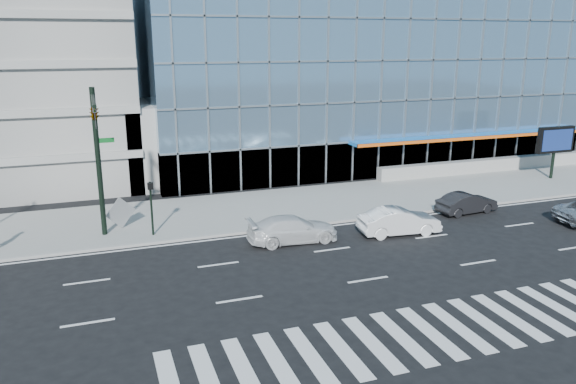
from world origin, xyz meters
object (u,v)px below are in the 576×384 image
white_sedan (399,221)px  tilted_panel (121,213)px  white_suv (293,229)px  dark_sedan (467,203)px  ped_signal_post (151,200)px  marquee_sign (555,141)px  traffic_signal (96,129)px

white_sedan → tilted_panel: tilted_panel is taller
white_sedan → white_suv: bearing=87.9°
dark_sedan → ped_signal_post: bearing=78.6°
marquee_sign → dark_sedan: (-11.52, -4.99, -2.42)m
white_sedan → tilted_panel: (-14.53, 5.79, 0.32)m
traffic_signal → dark_sedan: bearing=-4.2°
dark_sedan → marquee_sign: bearing=-72.2°
white_sedan → tilted_panel: 15.65m
white_sedan → dark_sedan: (6.00, 2.04, -0.10)m
white_suv → dark_sedan: (12.00, 1.20, -0.06)m
marquee_sign → tilted_panel: size_ratio=3.08×
tilted_panel → traffic_signal: bearing=-138.3°
marquee_sign → dark_sedan: size_ratio=1.01×
traffic_signal → ped_signal_post: traffic_signal is taller
marquee_sign → tilted_panel: bearing=-177.8°
traffic_signal → marquee_sign: bearing=5.9°
marquee_sign → traffic_signal: bearing=-174.1°
ped_signal_post → marquee_sign: (30.50, 3.05, 0.93)m
marquee_sign → white_suv: size_ratio=0.82×
ped_signal_post → white_sedan: size_ratio=0.66×
marquee_sign → white_suv: bearing=-165.2°
ped_signal_post → dark_sedan: bearing=-5.8°
marquee_sign → tilted_panel: 32.14m
white_sedan → ped_signal_post: bearing=78.8°
ped_signal_post → tilted_panel: ped_signal_post is taller
dark_sedan → white_suv: bearing=90.1°
white_suv → ped_signal_post: bearing=67.9°
white_suv → white_sedan: 6.06m
traffic_signal → marquee_sign: traffic_signal is taller
traffic_signal → white_suv: traffic_signal is taller
white_sedan → dark_sedan: size_ratio=1.15×
marquee_sign → white_suv: marquee_sign is taller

